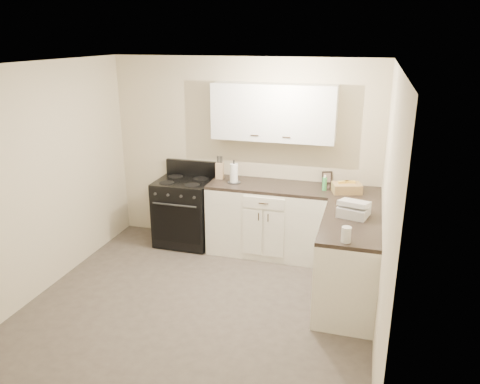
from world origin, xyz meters
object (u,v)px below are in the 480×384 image
(wicker_basket, at_px, (347,188))
(countertop_grill, at_px, (354,211))
(paper_towel, at_px, (234,173))
(knife_block, at_px, (220,171))
(stove, at_px, (185,212))

(wicker_basket, xyz_separation_m, countertop_grill, (0.12, -0.77, -0.00))
(paper_towel, bearing_deg, countertop_grill, -26.80)
(knife_block, bearing_deg, countertop_grill, -31.23)
(stove, xyz_separation_m, knife_block, (0.47, 0.12, 0.59))
(stove, distance_m, knife_block, 0.76)
(stove, xyz_separation_m, wicker_basket, (2.13, -0.01, 0.54))
(knife_block, relative_size, paper_towel, 0.86)
(wicker_basket, relative_size, countertop_grill, 1.13)
(wicker_basket, distance_m, countertop_grill, 0.78)
(countertop_grill, bearing_deg, knife_block, 167.00)
(knife_block, height_order, countertop_grill, knife_block)
(stove, bearing_deg, paper_towel, -0.18)
(stove, height_order, paper_towel, paper_towel)
(stove, distance_m, paper_towel, 0.93)
(stove, relative_size, countertop_grill, 2.99)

